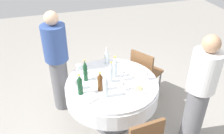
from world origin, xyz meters
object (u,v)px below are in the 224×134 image
wine_glass_right (123,73)px  plate_rear (98,74)px  bottle_dark_green_left (80,85)px  person_east (57,62)px  person_near (200,92)px  bottle_brown_south (100,82)px  chair_west (144,70)px  bottle_clear_far (115,67)px  bottle_clear_right (106,87)px  wine_glass_left (79,67)px  plate_north (139,89)px  bottle_clear_east (107,56)px  wine_glass_west (76,82)px  wine_glass_far (122,84)px  bottle_dark_green_near (85,71)px  wine_glass_rear (146,73)px  dining_table (112,91)px  plate_front (136,73)px  bottle_clear_west (111,73)px

wine_glass_right → plate_rear: size_ratio=0.65×
bottle_dark_green_left → person_east: person_east is taller
wine_glass_right → person_near: 0.99m
bottle_brown_south → chair_west: (-0.87, -0.57, -0.35)m
bottle_clear_far → bottle_clear_right: 0.44m
wine_glass_left → person_near: 1.61m
bottle_clear_right → plate_north: 0.46m
wine_glass_left → bottle_clear_east: bearing=-161.0°
bottle_dark_green_left → plate_north: bearing=169.5°
person_near → bottle_clear_right: bearing=-74.1°
bottle_clear_east → wine_glass_left: (0.45, 0.15, -0.01)m
bottle_clear_far → bottle_clear_right: bearing=58.2°
wine_glass_left → wine_glass_west: (0.09, 0.33, -0.00)m
wine_glass_far → bottle_dark_green_near: bearing=-42.4°
bottle_clear_far → person_east: 0.88m
wine_glass_right → person_east: size_ratio=0.10×
wine_glass_rear → wine_glass_left: bearing=-25.4°
wine_glass_left → wine_glass_right: size_ratio=0.96×
dining_table → plate_rear: size_ratio=5.38×
wine_glass_rear → chair_west: size_ratio=0.17×
wine_glass_far → person_near: size_ratio=0.09×
wine_glass_far → plate_front: size_ratio=0.59×
bottle_clear_east → plate_north: (-0.22, 0.73, -0.11)m
bottle_clear_right → plate_north: size_ratio=1.30×
bottle_dark_green_left → bottle_clear_west: size_ratio=0.93×
wine_glass_west → plate_rear: wine_glass_west is taller
bottle_brown_south → wine_glass_right: (-0.34, -0.13, -0.01)m
bottle_clear_right → chair_west: bottle_clear_right is taller
wine_glass_rear → bottle_dark_green_near: bearing=-16.2°
wine_glass_far → wine_glass_left: wine_glass_left is taller
bottle_clear_east → wine_glass_right: 0.48m
bottle_clear_west → person_east: 0.87m
wine_glass_rear → bottle_clear_far: bearing=-26.5°
bottle_dark_green_near → bottle_clear_right: 0.45m
bottle_clear_right → person_near: size_ratio=0.19×
bottle_clear_far → plate_rear: 0.28m
wine_glass_left → wine_glass_west: wine_glass_west is taller
bottle_brown_south → bottle_clear_west: size_ratio=0.88×
chair_west → bottle_clear_west: bearing=-90.9°
bottle_dark_green_left → bottle_clear_west: (-0.44, -0.13, 0.01)m
plate_rear → plate_north: 0.64m
bottle_clear_west → plate_north: bottle_clear_west is taller
dining_table → bottle_clear_west: 0.30m
wine_glass_west → bottle_clear_right: bearing=141.0°
chair_west → plate_north: bearing=-62.8°
dining_table → person_near: (-0.93, 0.61, 0.23)m
wine_glass_west → chair_west: wine_glass_west is taller
bottle_clear_west → person_near: size_ratio=0.20×
bottle_clear_far → chair_west: (-0.60, -0.33, -0.37)m
person_east → plate_front: bearing=-73.3°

